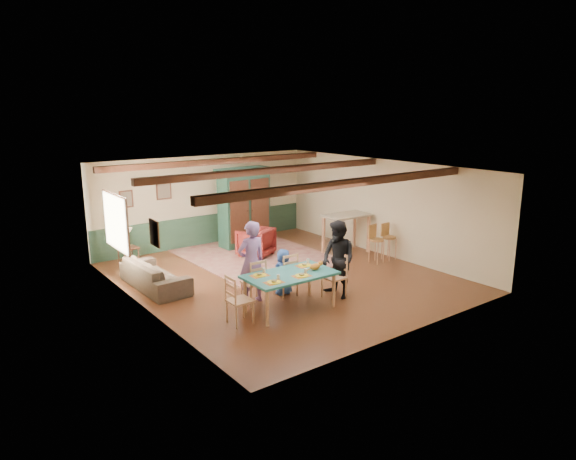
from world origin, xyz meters
TOP-DOWN VIEW (x-y plane):
  - floor at (0.00, 0.00)m, footprint 8.00×8.00m
  - wall_back at (0.00, 4.00)m, footprint 7.00×0.02m
  - wall_left at (-3.50, 0.00)m, footprint 0.02×8.00m
  - wall_right at (3.50, 0.00)m, footprint 0.02×8.00m
  - ceiling at (0.00, 0.00)m, footprint 7.00×8.00m
  - wainscot_back at (0.00, 3.98)m, footprint 6.95×0.03m
  - ceiling_beam_front at (0.00, -2.30)m, footprint 6.95×0.16m
  - ceiling_beam_mid at (0.00, 0.40)m, footprint 6.95×0.16m
  - ceiling_beam_back at (0.00, 3.00)m, footprint 6.95×0.16m
  - window_left at (-3.47, 1.70)m, footprint 0.06×1.60m
  - picture_left_wall at (-3.47, -0.60)m, footprint 0.04×0.42m
  - picture_back_a at (-1.30, 3.97)m, footprint 0.45×0.04m
  - picture_back_b at (-2.40, 3.97)m, footprint 0.38×0.04m
  - dining_table at (-1.12, -1.79)m, footprint 1.89×1.07m
  - dining_chair_far_left at (-1.52, -1.03)m, footprint 0.44×0.46m
  - dining_chair_far_right at (-0.69, -1.05)m, footprint 0.44×0.46m
  - dining_chair_end_left at (-2.31, -1.76)m, footprint 0.46×0.44m
  - dining_chair_end_right at (0.08, -1.81)m, footprint 0.46×0.44m
  - person_man at (-1.52, -0.95)m, footprint 0.66×0.44m
  - person_woman at (0.18, -1.81)m, footprint 0.66×0.84m
  - person_child at (-0.69, -0.97)m, footprint 0.52×0.34m
  - cat at (-0.55, -1.90)m, footprint 0.38×0.15m
  - place_setting_near_left at (-1.69, -2.04)m, footprint 0.42×0.32m
  - place_setting_near_center at (-1.02, -2.05)m, footprint 0.42×0.32m
  - place_setting_far_left at (-1.68, -1.52)m, footprint 0.42×0.32m
  - place_setting_far_right at (-0.54, -1.54)m, footprint 0.42×0.32m
  - area_rug at (0.48, 1.92)m, footprint 3.54×4.19m
  - armoire at (0.86, 3.14)m, footprint 1.69×0.72m
  - armchair at (0.49, 1.96)m, footprint 1.18×1.19m
  - sofa at (-2.83, 1.16)m, footprint 0.93×2.22m
  - end_table at (-2.77, 3.02)m, footprint 0.50×0.50m
  - table_lamp at (-2.77, 3.02)m, footprint 0.30×0.30m
  - counter_table at (2.77, 0.70)m, footprint 1.39×0.85m
  - bar_stool_left at (2.73, -0.54)m, footprint 0.42×0.45m
  - bar_stool_right at (3.24, -0.52)m, footprint 0.38×0.41m

SIDE VIEW (x-z plane):
  - floor at x=0.00m, z-range 0.00..0.00m
  - area_rug at x=0.48m, z-range 0.00..0.01m
  - end_table at x=-2.77m, z-range 0.00..0.55m
  - sofa at x=-2.83m, z-range 0.00..0.64m
  - dining_table at x=-1.12m, z-range 0.00..0.78m
  - armchair at x=0.49m, z-range 0.00..0.81m
  - wainscot_back at x=0.00m, z-range 0.00..0.90m
  - dining_chair_far_left at x=-1.52m, z-range 0.00..0.99m
  - dining_chair_far_right at x=-0.69m, z-range 0.00..0.99m
  - dining_chair_end_left at x=-2.31m, z-range 0.00..0.99m
  - dining_chair_end_right at x=0.08m, z-range 0.00..0.99m
  - bar_stool_right at x=3.24m, z-range 0.00..1.00m
  - bar_stool_left at x=2.73m, z-range 0.00..1.04m
  - person_child at x=-0.69m, z-range 0.00..1.04m
  - counter_table at x=2.77m, z-range 0.00..1.12m
  - table_lamp at x=-2.77m, z-range 0.55..1.06m
  - place_setting_near_left at x=-1.69m, z-range 0.78..0.89m
  - place_setting_near_center at x=-1.02m, z-range 0.78..0.89m
  - place_setting_far_left at x=-1.68m, z-range 0.78..0.89m
  - place_setting_far_right at x=-0.54m, z-range 0.78..0.89m
  - person_woman at x=0.18m, z-range 0.00..1.71m
  - cat at x=-0.55m, z-range 0.78..0.97m
  - person_man at x=-1.52m, z-range 0.00..1.79m
  - armoire at x=0.86m, z-range 0.00..2.35m
  - wall_back at x=0.00m, z-range 0.00..2.70m
  - wall_left at x=-3.50m, z-range 0.00..2.70m
  - wall_right at x=3.50m, z-range 0.00..2.70m
  - window_left at x=-3.47m, z-range 0.90..2.20m
  - picture_back_b at x=-2.40m, z-range 1.41..1.89m
  - picture_left_wall at x=-3.47m, z-range 1.49..2.01m
  - picture_back_a at x=-1.30m, z-range 1.52..2.08m
  - ceiling_beam_front at x=0.00m, z-range 2.53..2.69m
  - ceiling_beam_mid at x=0.00m, z-range 2.53..2.69m
  - ceiling_beam_back at x=0.00m, z-range 2.53..2.69m
  - ceiling at x=0.00m, z-range 2.69..2.71m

